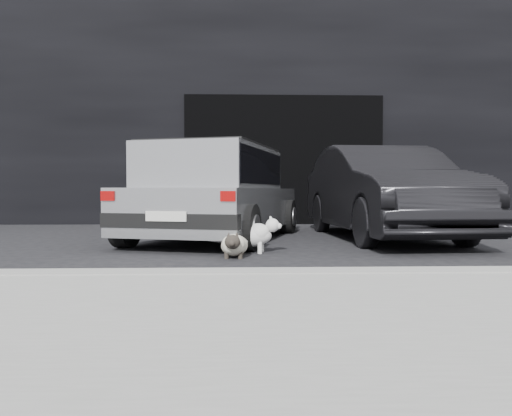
{
  "coord_description": "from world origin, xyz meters",
  "views": [
    {
      "loc": [
        0.08,
        -6.09,
        0.68
      ],
      "look_at": [
        0.27,
        -0.63,
        0.49
      ],
      "focal_mm": 35.0,
      "sensor_mm": 36.0,
      "label": 1
    }
  ],
  "objects_px": {
    "second_car": "(383,192)",
    "cat_siamese": "(234,245)",
    "cat_white": "(249,234)",
    "silver_hatchback": "(216,189)"
  },
  "relations": [
    {
      "from": "second_car",
      "to": "cat_white",
      "type": "xyz_separation_m",
      "value": [
        -1.94,
        -1.56,
        -0.46
      ]
    },
    {
      "from": "silver_hatchback",
      "to": "cat_siamese",
      "type": "height_order",
      "value": "silver_hatchback"
    },
    {
      "from": "silver_hatchback",
      "to": "cat_siamese",
      "type": "relative_size",
      "value": 4.6
    },
    {
      "from": "cat_siamese",
      "to": "cat_white",
      "type": "height_order",
      "value": "cat_white"
    },
    {
      "from": "cat_siamese",
      "to": "second_car",
      "type": "bearing_deg",
      "value": -133.74
    },
    {
      "from": "cat_siamese",
      "to": "cat_white",
      "type": "distance_m",
      "value": 0.42
    },
    {
      "from": "silver_hatchback",
      "to": "cat_siamese",
      "type": "bearing_deg",
      "value": -65.67
    },
    {
      "from": "cat_siamese",
      "to": "cat_white",
      "type": "bearing_deg",
      "value": -108.92
    },
    {
      "from": "second_car",
      "to": "cat_siamese",
      "type": "xyz_separation_m",
      "value": [
        -2.1,
        -1.94,
        -0.54
      ]
    },
    {
      "from": "silver_hatchback",
      "to": "cat_white",
      "type": "distance_m",
      "value": 1.57
    }
  ]
}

